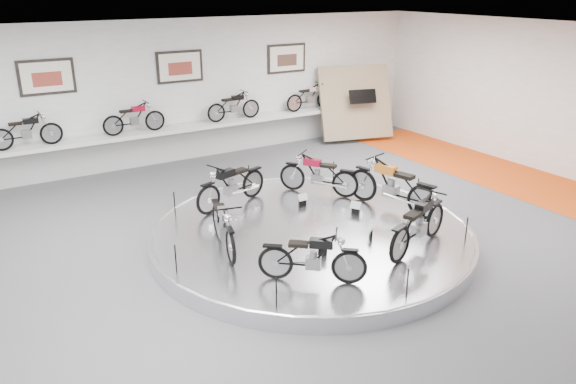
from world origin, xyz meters
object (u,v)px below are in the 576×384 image
shelf (187,128)px  bike_d (312,257)px  display_platform (311,235)px  bike_c (223,224)px  bike_e (419,223)px  bike_a (318,174)px  bike_b (231,184)px  bike_f (392,185)px

shelf → bike_d: 8.23m
display_platform → shelf: bearing=90.0°
bike_c → bike_e: 3.55m
bike_a → bike_e: bike_e is taller
bike_a → bike_c: bearing=79.1°
shelf → bike_b: bike_b is taller
shelf → bike_b: bearing=-100.1°
bike_d → bike_a: bearing=93.4°
bike_a → bike_b: (-2.03, 0.38, 0.02)m
bike_c → bike_e: (3.01, -1.89, 0.04)m
bike_e → bike_f: 1.92m
bike_d → display_platform: bearing=95.6°
bike_c → bike_e: size_ratio=0.93×
display_platform → bike_b: 2.21m
display_platform → bike_b: bike_b is taller
bike_b → bike_e: bike_e is taller
bike_e → bike_f: (0.87, 1.71, 0.05)m
bike_c → shelf: bearing=177.6°
display_platform → bike_e: bearing=-57.0°
shelf → bike_e: size_ratio=6.31×
bike_b → bike_d: (-0.37, -3.70, -0.05)m
display_platform → shelf: 6.46m
shelf → bike_d: bike_d is taller
bike_a → bike_d: bearing=108.2°
display_platform → bike_b: bearing=112.1°
bike_a → bike_b: bearing=43.3°
bike_a → bike_c: size_ratio=1.00×
bike_b → bike_e: bearing=100.0°
display_platform → bike_e: size_ratio=3.67×
shelf → bike_d: (-1.16, -8.15, -0.25)m
bike_a → bike_f: (0.79, -1.62, 0.08)m
display_platform → shelf: shelf is taller
bike_a → bike_f: bearing=169.9°
shelf → bike_e: 8.25m
shelf → bike_c: 6.55m
display_platform → shelf: (0.00, 6.40, 0.85)m
bike_e → bike_f: size_ratio=0.91×
bike_a → bike_d: bike_a is taller
bike_a → shelf: bearing=-21.6°
bike_e → display_platform: bearing=103.5°
bike_c → bike_d: bearing=34.6°
bike_e → bike_d: bearing=160.0°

